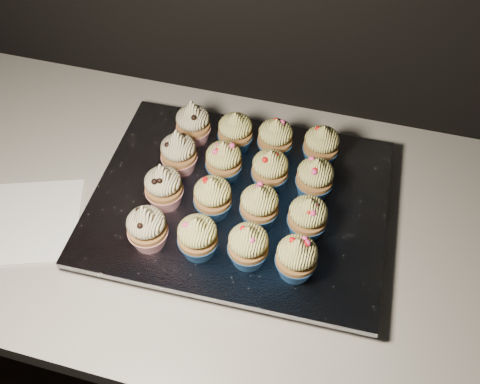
{
  "coord_description": "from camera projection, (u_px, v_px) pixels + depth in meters",
  "views": [
    {
      "loc": [
        0.09,
        1.17,
        1.65
      ],
      "look_at": [
        -0.06,
        1.71,
        0.95
      ],
      "focal_mm": 40.0,
      "sensor_mm": 36.0,
      "label": 1
    }
  ],
  "objects": [
    {
      "name": "cupcake_2",
      "position": [
        248.0,
        245.0,
        0.8
      ],
      "size": [
        0.06,
        0.06,
        0.08
      ],
      "color": "navy",
      "rests_on": "foil_lining"
    },
    {
      "name": "cupcake_8",
      "position": [
        179.0,
        152.0,
        0.92
      ],
      "size": [
        0.06,
        0.06,
        0.1
      ],
      "color": "#A31627",
      "rests_on": "foil_lining"
    },
    {
      "name": "cupcake_11",
      "position": [
        315.0,
        178.0,
        0.88
      ],
      "size": [
        0.06,
        0.06,
        0.08
      ],
      "color": "navy",
      "rests_on": "foil_lining"
    },
    {
      "name": "cupcake_15",
      "position": [
        321.0,
        145.0,
        0.93
      ],
      "size": [
        0.06,
        0.06,
        0.08
      ],
      "color": "navy",
      "rests_on": "foil_lining"
    },
    {
      "name": "foil_lining",
      "position": [
        240.0,
        200.0,
        0.91
      ],
      "size": [
        0.5,
        0.4,
        0.01
      ],
      "primitive_type": "cube",
      "rotation": [
        0.0,
        0.0,
        0.03
      ],
      "color": "silver",
      "rests_on": "baking_tray"
    },
    {
      "name": "cupcake_0",
      "position": [
        147.0,
        227.0,
        0.82
      ],
      "size": [
        0.06,
        0.06,
        0.1
      ],
      "color": "#A31627",
      "rests_on": "foil_lining"
    },
    {
      "name": "baking_tray",
      "position": [
        240.0,
        206.0,
        0.92
      ],
      "size": [
        0.47,
        0.36,
        0.02
      ],
      "primitive_type": "cube",
      "rotation": [
        0.0,
        0.0,
        0.03
      ],
      "color": "black",
      "rests_on": "worktop"
    },
    {
      "name": "cupcake_7",
      "position": [
        308.0,
        217.0,
        0.83
      ],
      "size": [
        0.06,
        0.06,
        0.08
      ],
      "color": "navy",
      "rests_on": "foil_lining"
    },
    {
      "name": "cupcake_5",
      "position": [
        213.0,
        197.0,
        0.86
      ],
      "size": [
        0.06,
        0.06,
        0.08
      ],
      "color": "navy",
      "rests_on": "foil_lining"
    },
    {
      "name": "cupcake_12",
      "position": [
        193.0,
        123.0,
        0.96
      ],
      "size": [
        0.06,
        0.06,
        0.1
      ],
      "color": "#A31627",
      "rests_on": "foil_lining"
    },
    {
      "name": "cupcake_1",
      "position": [
        198.0,
        237.0,
        0.81
      ],
      "size": [
        0.06,
        0.06,
        0.08
      ],
      "color": "navy",
      "rests_on": "foil_lining"
    },
    {
      "name": "worktop",
      "position": [
        271.0,
        230.0,
        0.93
      ],
      "size": [
        2.44,
        0.64,
        0.04
      ],
      "primitive_type": "cube",
      "color": "beige",
      "rests_on": "cabinet"
    },
    {
      "name": "cupcake_6",
      "position": [
        259.0,
        206.0,
        0.85
      ],
      "size": [
        0.06,
        0.06,
        0.08
      ],
      "color": "navy",
      "rests_on": "foil_lining"
    },
    {
      "name": "cupcake_13",
      "position": [
        235.0,
        132.0,
        0.95
      ],
      "size": [
        0.06,
        0.06,
        0.08
      ],
      "color": "navy",
      "rests_on": "foil_lining"
    },
    {
      "name": "cupcake_14",
      "position": [
        275.0,
        138.0,
        0.94
      ],
      "size": [
        0.06,
        0.06,
        0.08
      ],
      "color": "navy",
      "rests_on": "foil_lining"
    },
    {
      "name": "cupcake_10",
      "position": [
        270.0,
        170.0,
        0.89
      ],
      "size": [
        0.06,
        0.06,
        0.08
      ],
      "color": "navy",
      "rests_on": "foil_lining"
    },
    {
      "name": "napkin",
      "position": [
        29.0,
        221.0,
        0.91
      ],
      "size": [
        0.22,
        0.22,
        0.0
      ],
      "primitive_type": "cube",
      "rotation": [
        0.0,
        0.0,
        0.34
      ],
      "color": "white",
      "rests_on": "worktop"
    },
    {
      "name": "cupcake_3",
      "position": [
        297.0,
        258.0,
        0.79
      ],
      "size": [
        0.06,
        0.06,
        0.08
      ],
      "color": "navy",
      "rests_on": "foil_lining"
    },
    {
      "name": "cabinet",
      "position": [
        262.0,
        337.0,
        1.28
      ],
      "size": [
        2.4,
        0.6,
        0.86
      ],
      "primitive_type": "cube",
      "color": "black",
      "rests_on": "ground"
    },
    {
      "name": "cupcake_4",
      "position": [
        164.0,
        186.0,
        0.87
      ],
      "size": [
        0.06,
        0.06,
        0.1
      ],
      "color": "#A31627",
      "rests_on": "foil_lining"
    },
    {
      "name": "cupcake_9",
      "position": [
        224.0,
        161.0,
        0.91
      ],
      "size": [
        0.06,
        0.06,
        0.08
      ],
      "color": "navy",
      "rests_on": "foil_lining"
    }
  ]
}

